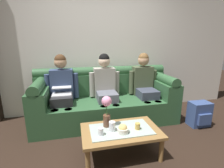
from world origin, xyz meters
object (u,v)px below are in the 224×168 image
object	(u,v)px
coffee_table	(121,133)
flower_vase	(107,109)
couch	(106,101)
snack_bowl	(123,129)
cup_far_center	(112,126)
cup_near_left	(101,132)
backpack_right	(199,114)
person_middle	(105,85)
person_right	(144,83)
cup_near_right	(138,126)
person_left	(62,88)

from	to	relation	value
coffee_table	flower_vase	distance (m)	0.35
couch	snack_bowl	distance (m)	1.12
coffee_table	cup_far_center	distance (m)	0.16
cup_near_left	coffee_table	bearing A→B (deg)	16.40
coffee_table	backpack_right	bearing A→B (deg)	15.61
couch	person_middle	distance (m)	0.29
person_middle	snack_bowl	distance (m)	1.15
couch	person_right	bearing A→B (deg)	-0.31
cup_far_center	cup_near_right	bearing A→B (deg)	-6.01
person_left	cup_far_center	xyz separation A→B (m)	(0.64, -1.05, -0.24)
cup_near_left	cup_far_center	bearing A→B (deg)	22.51
cup_near_left	flower_vase	bearing A→B (deg)	60.03
person_right	flower_vase	distance (m)	1.30
snack_bowl	cup_near_right	xyz separation A→B (m)	(0.20, 0.03, -0.00)
person_left	flower_vase	size ratio (longest dim) A/B	2.99
cup_near_right	coffee_table	bearing A→B (deg)	166.14
snack_bowl	cup_far_center	size ratio (longest dim) A/B	1.17
cup_far_center	couch	bearing A→B (deg)	83.66
cup_far_center	backpack_right	xyz separation A→B (m)	(1.65, 0.45, -0.21)
couch	person_left	distance (m)	0.81
coffee_table	flower_vase	size ratio (longest dim) A/B	2.41
flower_vase	snack_bowl	world-z (taller)	flower_vase
cup_near_left	person_middle	bearing A→B (deg)	76.43
person_left	person_right	size ratio (longest dim) A/B	1.00
cup_near_right	person_middle	bearing A→B (deg)	100.58
person_right	coffee_table	xyz separation A→B (m)	(-0.75, -1.03, -0.35)
flower_vase	snack_bowl	bearing A→B (deg)	-50.01
person_right	cup_near_right	distance (m)	1.24
snack_bowl	person_right	bearing A→B (deg)	56.10
person_middle	backpack_right	xyz separation A→B (m)	(1.54, -0.60, -0.45)
person_left	person_right	distance (m)	1.51
couch	coffee_table	size ratio (longest dim) A/B	2.53
couch	snack_bowl	size ratio (longest dim) A/B	17.79
snack_bowl	backpack_right	xyz separation A→B (m)	(1.53, 0.51, -0.19)
person_right	backpack_right	distance (m)	1.08
person_right	coffee_table	distance (m)	1.33
person_middle	cup_near_right	size ratio (longest dim) A/B	15.22
snack_bowl	coffee_table	bearing A→B (deg)	93.34
person_middle	cup_near_left	world-z (taller)	person_middle
cup_near_right	person_left	bearing A→B (deg)	131.51
cup_near_left	cup_far_center	distance (m)	0.16
flower_vase	backpack_right	distance (m)	1.77
cup_near_right	backpack_right	xyz separation A→B (m)	(1.33, 0.48, -0.19)
person_middle	cup_far_center	world-z (taller)	person_middle
person_right	backpack_right	xyz separation A→B (m)	(0.78, -0.60, -0.45)
couch	person_right	world-z (taller)	person_right
coffee_table	backpack_right	xyz separation A→B (m)	(1.54, 0.43, -0.10)
person_right	backpack_right	size ratio (longest dim) A/B	2.88
person_left	cup_near_right	size ratio (longest dim) A/B	15.22
snack_bowl	cup_near_right	size ratio (longest dim) A/B	1.74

